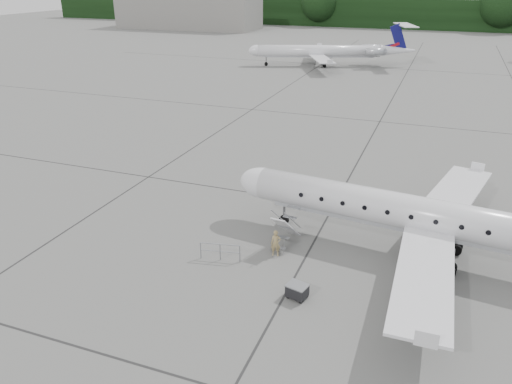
% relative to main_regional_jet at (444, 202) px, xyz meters
% --- Properties ---
extents(ground, '(320.00, 320.00, 0.00)m').
position_rel_main_regional_jet_xyz_m(ground, '(-1.84, -2.02, -3.49)').
color(ground, slate).
rests_on(ground, ground).
extents(treeline, '(260.00, 4.00, 8.00)m').
position_rel_main_regional_jet_xyz_m(treeline, '(-1.84, 127.98, 0.51)').
color(treeline, black).
rests_on(treeline, ground).
extents(terminal_building, '(40.00, 14.00, 10.00)m').
position_rel_main_regional_jet_xyz_m(terminal_building, '(-71.84, 107.98, 1.51)').
color(terminal_building, slate).
rests_on(terminal_building, ground).
extents(main_regional_jet, '(29.24, 22.55, 6.97)m').
position_rel_main_regional_jet_xyz_m(main_regional_jet, '(0.00, 0.00, 0.00)').
color(main_regional_jet, silver).
rests_on(main_regional_jet, ground).
extents(airstair, '(1.13, 2.57, 2.18)m').
position_rel_main_regional_jet_xyz_m(airstair, '(-8.21, -1.34, -2.39)').
color(airstair, silver).
rests_on(airstair, ground).
extents(passenger, '(0.63, 0.48, 1.53)m').
position_rel_main_regional_jet_xyz_m(passenger, '(-8.37, -2.73, -2.72)').
color(passenger, '#968152').
rests_on(passenger, ground).
extents(safety_railing, '(2.17, 0.51, 1.00)m').
position_rel_main_regional_jet_xyz_m(safety_railing, '(-11.06, -4.28, -2.99)').
color(safety_railing, gray).
rests_on(safety_railing, ground).
extents(baggage_cart, '(1.09, 0.96, 0.81)m').
position_rel_main_regional_jet_xyz_m(baggage_cart, '(-6.11, -6.16, -3.08)').
color(baggage_cart, black).
rests_on(baggage_cart, ground).
extents(bg_regional_left, '(31.04, 26.43, 6.91)m').
position_rel_main_regional_jet_xyz_m(bg_regional_left, '(-21.52, 58.93, -0.03)').
color(bg_regional_left, silver).
rests_on(bg_regional_left, ground).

